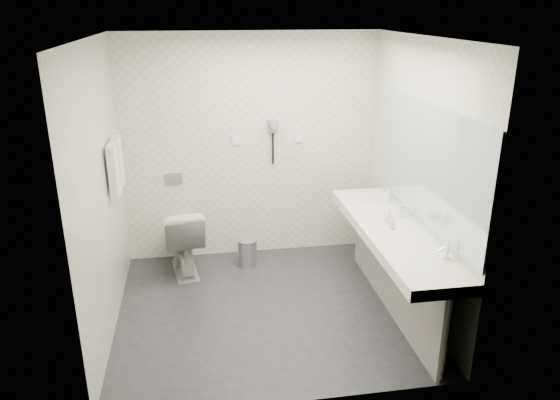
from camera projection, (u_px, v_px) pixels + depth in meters
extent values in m
plane|color=#242429|center=(267.00, 309.00, 5.10)|extent=(2.80, 2.80, 0.00)
plane|color=silver|center=(264.00, 37.00, 4.24)|extent=(2.80, 2.80, 0.00)
plane|color=beige|center=(250.00, 149.00, 5.87)|extent=(2.80, 0.00, 2.80)
plane|color=beige|center=(293.00, 248.00, 3.46)|extent=(2.80, 0.00, 2.80)
plane|color=beige|center=(101.00, 194.00, 4.46)|extent=(0.00, 2.60, 2.60)
plane|color=beige|center=(417.00, 178.00, 4.88)|extent=(0.00, 2.60, 2.60)
cube|color=silver|center=(392.00, 233.00, 4.81)|extent=(0.55, 2.20, 0.10)
cube|color=gray|center=(391.00, 275.00, 4.96)|extent=(0.03, 2.15, 0.75)
cylinder|color=silver|center=(444.00, 339.00, 4.00)|extent=(0.06, 0.06, 0.75)
cylinder|color=silver|center=(361.00, 231.00, 5.93)|extent=(0.06, 0.06, 0.75)
cube|color=#B2BCC6|center=(426.00, 163.00, 4.62)|extent=(0.02, 2.20, 1.05)
ellipsoid|color=silver|center=(422.00, 262.00, 4.19)|extent=(0.40, 0.31, 0.05)
ellipsoid|color=silver|center=(370.00, 205.00, 5.40)|extent=(0.40, 0.31, 0.05)
cylinder|color=silver|center=(446.00, 250.00, 4.19)|extent=(0.04, 0.04, 0.15)
cylinder|color=silver|center=(389.00, 195.00, 5.40)|extent=(0.04, 0.04, 0.15)
imported|color=white|center=(388.00, 217.00, 4.89)|extent=(0.07, 0.07, 0.12)
imported|color=white|center=(389.00, 216.00, 4.95)|extent=(0.09, 0.09, 0.09)
imported|color=white|center=(392.00, 222.00, 4.75)|extent=(0.07, 0.07, 0.13)
cylinder|color=silver|center=(403.00, 212.00, 5.02)|extent=(0.06, 0.06, 0.10)
imported|color=silver|center=(183.00, 239.00, 5.70)|extent=(0.52, 0.79, 0.75)
cube|color=#B2B5BA|center=(174.00, 179.00, 5.84)|extent=(0.18, 0.02, 0.12)
cylinder|color=#B2B5BA|center=(247.00, 253.00, 5.91)|extent=(0.24, 0.24, 0.29)
cylinder|color=#B2B5BA|center=(247.00, 240.00, 5.86)|extent=(0.21, 0.21, 0.02)
cylinder|color=silver|center=(112.00, 143.00, 4.87)|extent=(0.02, 0.62, 0.02)
cube|color=silver|center=(114.00, 170.00, 4.82)|extent=(0.07, 0.24, 0.48)
cube|color=silver|center=(118.00, 162.00, 5.08)|extent=(0.07, 0.24, 0.48)
cube|color=gray|center=(273.00, 126.00, 5.80)|extent=(0.10, 0.04, 0.14)
cylinder|color=gray|center=(274.00, 125.00, 5.72)|extent=(0.08, 0.14, 0.08)
cylinder|color=black|center=(273.00, 149.00, 5.87)|extent=(0.02, 0.02, 0.35)
cube|color=silver|center=(236.00, 141.00, 5.81)|extent=(0.09, 0.02, 0.09)
cube|color=silver|center=(299.00, 138.00, 5.91)|extent=(0.09, 0.02, 0.09)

